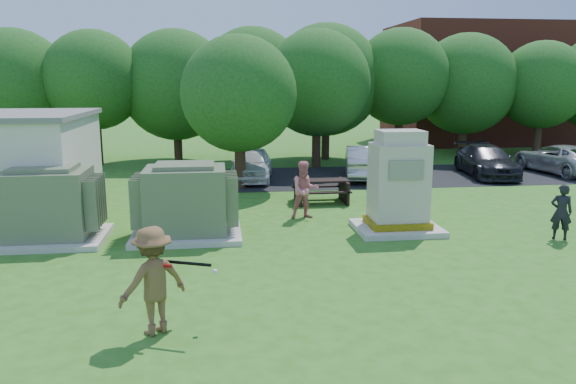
{
  "coord_description": "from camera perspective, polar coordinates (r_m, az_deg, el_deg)",
  "views": [
    {
      "loc": [
        -1.88,
        -10.96,
        4.34
      ],
      "look_at": [
        0.0,
        4.0,
        1.3
      ],
      "focal_mm": 35.0,
      "sensor_mm": 36.0,
      "label": 1
    }
  ],
  "objects": [
    {
      "name": "ground",
      "position": [
        11.94,
        2.44,
        -9.93
      ],
      "size": [
        120.0,
        120.0,
        0.0
      ],
      "primitive_type": "plane",
      "color": "#2D6619",
      "rests_on": "ground"
    },
    {
      "name": "brick_building",
      "position": [
        42.86,
        20.81,
        10.21
      ],
      "size": [
        15.0,
        8.0,
        8.0
      ],
      "primitive_type": "cube",
      "color": "maroon",
      "rests_on": "ground"
    },
    {
      "name": "parking_strip",
      "position": [
        26.38,
        12.61,
        1.66
      ],
      "size": [
        20.0,
        6.0,
        0.01
      ],
      "primitive_type": "cube",
      "color": "#232326",
      "rests_on": "ground"
    },
    {
      "name": "transformer_left",
      "position": [
        16.48,
        -23.28,
        -1.34
      ],
      "size": [
        3.0,
        2.4,
        2.07
      ],
      "color": "beige",
      "rests_on": "ground"
    },
    {
      "name": "transformer_right",
      "position": [
        15.85,
        -10.33,
        -1.07
      ],
      "size": [
        3.0,
        2.4,
        2.07
      ],
      "color": "beige",
      "rests_on": "ground"
    },
    {
      "name": "generator_cabinet",
      "position": [
        16.4,
        11.14,
        0.43
      ],
      "size": [
        2.4,
        1.97,
        2.93
      ],
      "color": "beige",
      "rests_on": "ground"
    },
    {
      "name": "picnic_table",
      "position": [
        20.06,
        3.38,
        0.39
      ],
      "size": [
        1.93,
        1.45,
        0.83
      ],
      "color": "black",
      "rests_on": "ground"
    },
    {
      "name": "batter",
      "position": [
        9.99,
        -13.55,
        -8.75
      ],
      "size": [
        1.42,
        1.26,
        1.9
      ],
      "primitive_type": "imported",
      "rotation": [
        0.0,
        0.0,
        3.71
      ],
      "color": "brown",
      "rests_on": "ground"
    },
    {
      "name": "person_by_generator",
      "position": [
        17.07,
        26.01,
        -1.83
      ],
      "size": [
        0.67,
        0.57,
        1.55
      ],
      "primitive_type": "imported",
      "rotation": [
        0.0,
        0.0,
        2.71
      ],
      "color": "black",
      "rests_on": "ground"
    },
    {
      "name": "person_at_picnic",
      "position": [
        17.67,
        1.72,
        0.21
      ],
      "size": [
        0.95,
        0.77,
        1.83
      ],
      "primitive_type": "imported",
      "rotation": [
        0.0,
        0.0,
        0.09
      ],
      "color": "#D67178",
      "rests_on": "ground"
    },
    {
      "name": "car_white",
      "position": [
        24.5,
        -3.73,
        2.85
      ],
      "size": [
        2.19,
        4.35,
        1.42
      ],
      "primitive_type": "imported",
      "rotation": [
        0.0,
        0.0,
        -0.13
      ],
      "color": "white",
      "rests_on": "ground"
    },
    {
      "name": "car_silver_a",
      "position": [
        25.19,
        7.68,
        3.05
      ],
      "size": [
        2.4,
        4.65,
        1.46
      ],
      "primitive_type": "imported",
      "rotation": [
        0.0,
        0.0,
        2.94
      ],
      "color": "#AAA9AE",
      "rests_on": "ground"
    },
    {
      "name": "car_dark",
      "position": [
        27.11,
        19.49,
        3.0
      ],
      "size": [
        2.54,
        4.96,
        1.38
      ],
      "primitive_type": "imported",
      "rotation": [
        0.0,
        0.0,
        -0.13
      ],
      "color": "black",
      "rests_on": "ground"
    },
    {
      "name": "car_silver_b",
      "position": [
        29.29,
        25.88,
        3.05
      ],
      "size": [
        2.86,
        5.09,
        1.34
      ],
      "primitive_type": "imported",
      "rotation": [
        0.0,
        0.0,
        3.28
      ],
      "color": "#B8B7BC",
      "rests_on": "ground"
    },
    {
      "name": "batting_equipment",
      "position": [
        9.85,
        -10.13,
        -7.34
      ],
      "size": [
        0.98,
        0.46,
        0.33
      ],
      "color": "black",
      "rests_on": "ground"
    },
    {
      "name": "tree_row",
      "position": [
        29.69,
        -0.15,
        11.03
      ],
      "size": [
        41.3,
        13.3,
        7.3
      ],
      "color": "#47301E",
      "rests_on": "ground"
    }
  ]
}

